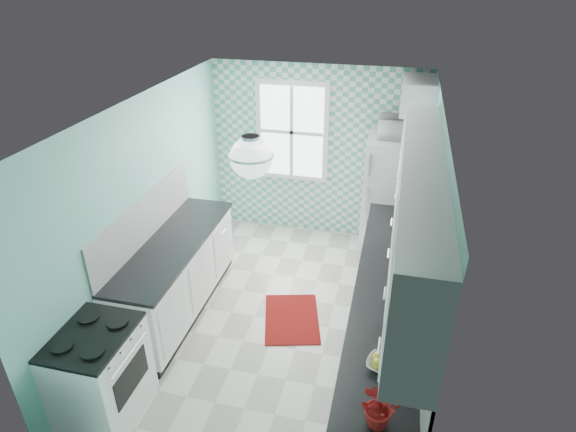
% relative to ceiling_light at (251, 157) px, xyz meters
% --- Properties ---
extents(floor, '(3.00, 4.40, 0.02)m').
position_rel_ceiling_light_xyz_m(floor, '(0.00, 0.80, -2.33)').
color(floor, silver).
rests_on(floor, ground).
extents(ceiling, '(3.00, 4.40, 0.02)m').
position_rel_ceiling_light_xyz_m(ceiling, '(0.00, 0.80, 0.19)').
color(ceiling, white).
rests_on(ceiling, wall_back).
extents(wall_back, '(3.00, 0.02, 2.50)m').
position_rel_ceiling_light_xyz_m(wall_back, '(0.00, 3.01, -1.07)').
color(wall_back, '#7DCBBB').
rests_on(wall_back, floor).
extents(wall_front, '(3.00, 0.02, 2.50)m').
position_rel_ceiling_light_xyz_m(wall_front, '(0.00, -1.41, -1.07)').
color(wall_front, '#7DCBBB').
rests_on(wall_front, floor).
extents(wall_left, '(0.02, 4.40, 2.50)m').
position_rel_ceiling_light_xyz_m(wall_left, '(-1.51, 0.80, -1.07)').
color(wall_left, '#7DCBBB').
rests_on(wall_left, floor).
extents(wall_right, '(0.02, 4.40, 2.50)m').
position_rel_ceiling_light_xyz_m(wall_right, '(1.51, 0.80, -1.07)').
color(wall_right, '#7DCBBB').
rests_on(wall_right, floor).
extents(accent_wall, '(3.00, 0.01, 2.50)m').
position_rel_ceiling_light_xyz_m(accent_wall, '(0.00, 2.99, -1.07)').
color(accent_wall, '#5AB096').
rests_on(accent_wall, wall_back).
extents(window, '(1.04, 0.05, 1.44)m').
position_rel_ceiling_light_xyz_m(window, '(-0.35, 2.96, -0.77)').
color(window, white).
rests_on(window, wall_back).
extents(backsplash_right, '(0.02, 3.60, 0.51)m').
position_rel_ceiling_light_xyz_m(backsplash_right, '(1.49, 0.40, -1.13)').
color(backsplash_right, white).
rests_on(backsplash_right, wall_right).
extents(backsplash_left, '(0.02, 2.15, 0.51)m').
position_rel_ceiling_light_xyz_m(backsplash_left, '(-1.49, 0.73, -1.13)').
color(backsplash_left, white).
rests_on(backsplash_left, wall_left).
extents(upper_cabinets_right, '(0.33, 3.20, 0.90)m').
position_rel_ceiling_light_xyz_m(upper_cabinets_right, '(1.33, 0.20, -0.42)').
color(upper_cabinets_right, white).
rests_on(upper_cabinets_right, wall_right).
extents(upper_cabinet_fridge, '(0.40, 0.74, 0.40)m').
position_rel_ceiling_light_xyz_m(upper_cabinet_fridge, '(1.30, 2.63, -0.07)').
color(upper_cabinet_fridge, white).
rests_on(upper_cabinet_fridge, wall_right).
extents(ceiling_light, '(0.34, 0.34, 0.35)m').
position_rel_ceiling_light_xyz_m(ceiling_light, '(0.00, 0.00, 0.00)').
color(ceiling_light, silver).
rests_on(ceiling_light, ceiling).
extents(base_cabinets_right, '(0.60, 3.60, 0.90)m').
position_rel_ceiling_light_xyz_m(base_cabinets_right, '(1.20, 0.40, -1.87)').
color(base_cabinets_right, white).
rests_on(base_cabinets_right, floor).
extents(countertop_right, '(0.63, 3.60, 0.04)m').
position_rel_ceiling_light_xyz_m(countertop_right, '(1.19, 0.40, -1.40)').
color(countertop_right, black).
rests_on(countertop_right, base_cabinets_right).
extents(base_cabinets_left, '(0.60, 2.15, 0.90)m').
position_rel_ceiling_light_xyz_m(base_cabinets_left, '(-1.20, 0.73, -1.87)').
color(base_cabinets_left, white).
rests_on(base_cabinets_left, floor).
extents(countertop_left, '(0.63, 2.15, 0.04)m').
position_rel_ceiling_light_xyz_m(countertop_left, '(-1.19, 0.73, -1.40)').
color(countertop_left, black).
rests_on(countertop_left, base_cabinets_left).
extents(fridge, '(0.74, 0.73, 1.69)m').
position_rel_ceiling_light_xyz_m(fridge, '(1.11, 2.62, -1.48)').
color(fridge, white).
rests_on(fridge, floor).
extents(stove, '(0.62, 0.77, 0.92)m').
position_rel_ceiling_light_xyz_m(stove, '(-1.20, -0.82, -1.84)').
color(stove, white).
rests_on(stove, floor).
extents(sink, '(0.51, 0.43, 0.53)m').
position_rel_ceiling_light_xyz_m(sink, '(1.20, 1.54, -1.39)').
color(sink, silver).
rests_on(sink, countertop_right).
extents(rug, '(0.82, 1.01, 0.01)m').
position_rel_ceiling_light_xyz_m(rug, '(0.14, 0.85, -2.32)').
color(rug, '#620C02').
rests_on(rug, floor).
extents(dish_towel, '(0.02, 0.23, 0.34)m').
position_rel_ceiling_light_xyz_m(dish_towel, '(0.89, 1.51, -1.84)').
color(dish_towel, '#57A38F').
rests_on(dish_towel, base_cabinets_right).
extents(fruit_bowl, '(0.30, 0.30, 0.06)m').
position_rel_ceiling_light_xyz_m(fruit_bowl, '(1.20, -0.61, -1.35)').
color(fruit_bowl, white).
rests_on(fruit_bowl, countertop_right).
extents(potted_plant, '(0.36, 0.34, 0.32)m').
position_rel_ceiling_light_xyz_m(potted_plant, '(1.20, -1.13, -1.23)').
color(potted_plant, '#AA2822').
rests_on(potted_plant, countertop_right).
extents(soap_bottle, '(0.12, 0.12, 0.22)m').
position_rel_ceiling_light_xyz_m(soap_bottle, '(1.25, 1.48, -1.27)').
color(soap_bottle, '#9EBDC7').
rests_on(soap_bottle, countertop_right).
extents(microwave, '(0.51, 0.36, 0.27)m').
position_rel_ceiling_light_xyz_m(microwave, '(1.11, 2.63, -0.50)').
color(microwave, white).
rests_on(microwave, fridge).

